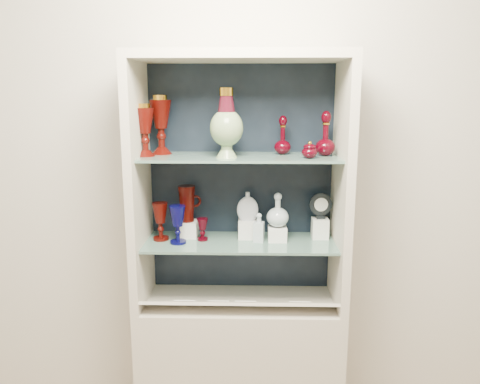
{
  "coord_description": "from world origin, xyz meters",
  "views": [
    {
      "loc": [
        0.05,
        -0.64,
        1.76
      ],
      "look_at": [
        0.0,
        1.53,
        1.3
      ],
      "focal_mm": 35.0,
      "sensor_mm": 36.0,
      "label": 1
    }
  ],
  "objects_px": {
    "clear_square_bottle": "(259,227)",
    "lidded_bowl": "(310,150)",
    "ruby_decanter_b": "(326,132)",
    "ruby_goblet_small": "(202,229)",
    "ruby_pitcher": "(187,204)",
    "flat_flask": "(248,206)",
    "clear_round_decanter": "(278,211)",
    "ruby_decanter_a": "(283,133)",
    "cobalt_goblet": "(178,225)",
    "pedestal_lamp_right": "(161,125)",
    "enamel_urn": "(227,123)",
    "ruby_goblet_tall": "(160,221)",
    "cameo_medallion": "(321,206)",
    "pedestal_lamp_left": "(145,130)"
  },
  "relations": [
    {
      "from": "pedestal_lamp_left",
      "to": "enamel_urn",
      "type": "xyz_separation_m",
      "value": [
        0.38,
        -0.03,
        0.04
      ]
    },
    {
      "from": "clear_square_bottle",
      "to": "pedestal_lamp_left",
      "type": "bearing_deg",
      "value": -177.94
    },
    {
      "from": "pedestal_lamp_right",
      "to": "ruby_pitcher",
      "type": "xyz_separation_m",
      "value": [
        0.11,
        0.01,
        -0.39
      ]
    },
    {
      "from": "ruby_decanter_a",
      "to": "cobalt_goblet",
      "type": "relative_size",
      "value": 1.12
    },
    {
      "from": "flat_flask",
      "to": "ruby_goblet_tall",
      "type": "bearing_deg",
      "value": -172.02
    },
    {
      "from": "pedestal_lamp_right",
      "to": "enamel_urn",
      "type": "bearing_deg",
      "value": -20.53
    },
    {
      "from": "ruby_pitcher",
      "to": "cameo_medallion",
      "type": "distance_m",
      "value": 0.66
    },
    {
      "from": "pedestal_lamp_left",
      "to": "ruby_decanter_a",
      "type": "height_order",
      "value": "pedestal_lamp_left"
    },
    {
      "from": "ruby_pitcher",
      "to": "clear_square_bottle",
      "type": "distance_m",
      "value": 0.38
    },
    {
      "from": "ruby_pitcher",
      "to": "lidded_bowl",
      "type": "bearing_deg",
      "value": -38.04
    },
    {
      "from": "clear_round_decanter",
      "to": "ruby_goblet_small",
      "type": "bearing_deg",
      "value": -179.42
    },
    {
      "from": "ruby_goblet_small",
      "to": "ruby_pitcher",
      "type": "height_order",
      "value": "ruby_pitcher"
    },
    {
      "from": "lidded_bowl",
      "to": "ruby_pitcher",
      "type": "relative_size",
      "value": 0.44
    },
    {
      "from": "ruby_decanter_b",
      "to": "clear_square_bottle",
      "type": "height_order",
      "value": "ruby_decanter_b"
    },
    {
      "from": "lidded_bowl",
      "to": "flat_flask",
      "type": "xyz_separation_m",
      "value": [
        -0.28,
        0.13,
        -0.3
      ]
    },
    {
      "from": "ruby_goblet_tall",
      "to": "flat_flask",
      "type": "bearing_deg",
      "value": 5.8
    },
    {
      "from": "clear_square_bottle",
      "to": "cameo_medallion",
      "type": "height_order",
      "value": "cameo_medallion"
    },
    {
      "from": "clear_square_bottle",
      "to": "cobalt_goblet",
      "type": "bearing_deg",
      "value": -175.22
    },
    {
      "from": "ruby_decanter_a",
      "to": "ruby_goblet_small",
      "type": "height_order",
      "value": "ruby_decanter_a"
    },
    {
      "from": "ruby_decanter_b",
      "to": "ruby_pitcher",
      "type": "height_order",
      "value": "ruby_decanter_b"
    },
    {
      "from": "cobalt_goblet",
      "to": "clear_round_decanter",
      "type": "height_order",
      "value": "clear_round_decanter"
    },
    {
      "from": "ruby_goblet_tall",
      "to": "ruby_decanter_a",
      "type": "bearing_deg",
      "value": 4.57
    },
    {
      "from": "ruby_decanter_a",
      "to": "ruby_goblet_tall",
      "type": "bearing_deg",
      "value": -175.43
    },
    {
      "from": "ruby_pitcher",
      "to": "clear_round_decanter",
      "type": "bearing_deg",
      "value": -30.76
    },
    {
      "from": "enamel_urn",
      "to": "ruby_goblet_tall",
      "type": "height_order",
      "value": "enamel_urn"
    },
    {
      "from": "pedestal_lamp_right",
      "to": "flat_flask",
      "type": "relative_size",
      "value": 1.89
    },
    {
      "from": "pedestal_lamp_left",
      "to": "ruby_decanter_b",
      "type": "bearing_deg",
      "value": 2.45
    },
    {
      "from": "ruby_decanter_b",
      "to": "ruby_goblet_small",
      "type": "relative_size",
      "value": 2.01
    },
    {
      "from": "enamel_urn",
      "to": "ruby_decanter_a",
      "type": "distance_m",
      "value": 0.29
    },
    {
      "from": "lidded_bowl",
      "to": "ruby_goblet_small",
      "type": "height_order",
      "value": "lidded_bowl"
    },
    {
      "from": "lidded_bowl",
      "to": "cobalt_goblet",
      "type": "xyz_separation_m",
      "value": [
        -0.61,
        0.04,
        -0.37
      ]
    },
    {
      "from": "cobalt_goblet",
      "to": "ruby_goblet_tall",
      "type": "bearing_deg",
      "value": 151.29
    },
    {
      "from": "clear_square_bottle",
      "to": "cameo_medallion",
      "type": "relative_size",
      "value": 1.08
    },
    {
      "from": "ruby_decanter_b",
      "to": "clear_square_bottle",
      "type": "bearing_deg",
      "value": -176.88
    },
    {
      "from": "pedestal_lamp_right",
      "to": "ruby_decanter_a",
      "type": "bearing_deg",
      "value": -0.26
    },
    {
      "from": "pedestal_lamp_left",
      "to": "lidded_bowl",
      "type": "xyz_separation_m",
      "value": [
        0.76,
        -0.05,
        -0.08
      ]
    },
    {
      "from": "clear_round_decanter",
      "to": "ruby_pitcher",
      "type": "bearing_deg",
      "value": 173.02
    },
    {
      "from": "flat_flask",
      "to": "clear_round_decanter",
      "type": "height_order",
      "value": "flat_flask"
    },
    {
      "from": "lidded_bowl",
      "to": "cobalt_goblet",
      "type": "relative_size",
      "value": 0.43
    },
    {
      "from": "pedestal_lamp_left",
      "to": "clear_square_bottle",
      "type": "height_order",
      "value": "pedestal_lamp_left"
    },
    {
      "from": "pedestal_lamp_left",
      "to": "cameo_medallion",
      "type": "height_order",
      "value": "pedestal_lamp_left"
    },
    {
      "from": "clear_round_decanter",
      "to": "cameo_medallion",
      "type": "bearing_deg",
      "value": 12.83
    },
    {
      "from": "enamel_urn",
      "to": "clear_square_bottle",
      "type": "bearing_deg",
      "value": 18.93
    },
    {
      "from": "clear_round_decanter",
      "to": "ruby_decanter_a",
      "type": "bearing_deg",
      "value": 66.24
    },
    {
      "from": "pedestal_lamp_left",
      "to": "enamel_urn",
      "type": "distance_m",
      "value": 0.38
    },
    {
      "from": "lidded_bowl",
      "to": "ruby_goblet_tall",
      "type": "distance_m",
      "value": 0.8
    },
    {
      "from": "flat_flask",
      "to": "pedestal_lamp_left",
      "type": "bearing_deg",
      "value": -168.17
    },
    {
      "from": "pedestal_lamp_left",
      "to": "flat_flask",
      "type": "relative_size",
      "value": 1.63
    },
    {
      "from": "ruby_goblet_tall",
      "to": "ruby_goblet_small",
      "type": "xyz_separation_m",
      "value": [
        0.21,
        -0.0,
        -0.04
      ]
    },
    {
      "from": "clear_square_bottle",
      "to": "lidded_bowl",
      "type": "bearing_deg",
      "value": -18.06
    }
  ]
}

